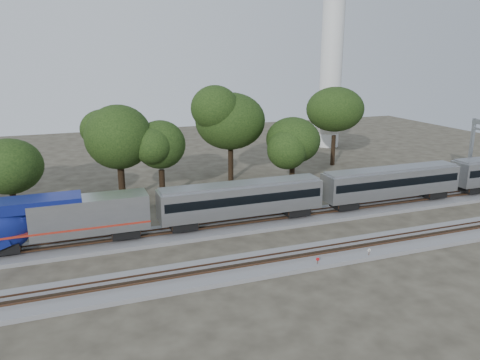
{
  "coord_description": "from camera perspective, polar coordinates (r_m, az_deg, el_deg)",
  "views": [
    {
      "loc": [
        -13.34,
        -39.73,
        18.69
      ],
      "look_at": [
        3.21,
        5.0,
        5.71
      ],
      "focal_mm": 35.0,
      "sensor_mm": 36.0,
      "label": 1
    }
  ],
  "objects": [
    {
      "name": "switch_stand_white",
      "position": [
        45.82,
        15.45,
        -8.5
      ],
      "size": [
        0.34,
        0.06,
        1.07
      ],
      "rotation": [
        0.0,
        0.0,
        -0.04
      ],
      "color": "#512D19",
      "rests_on": "ground"
    },
    {
      "name": "tree_7",
      "position": [
        80.79,
        11.53,
        8.43
      ],
      "size": [
        9.73,
        9.73,
        13.71
      ],
      "color": "black",
      "rests_on": "ground"
    },
    {
      "name": "track_near",
      "position": [
        42.38,
        0.15,
        -10.63
      ],
      "size": [
        160.0,
        5.0,
        0.73
      ],
      "color": "slate",
      "rests_on": "ground"
    },
    {
      "name": "switch_lever",
      "position": [
        44.7,
        11.16,
        -9.59
      ],
      "size": [
        0.51,
        0.32,
        0.3
      ],
      "primitive_type": "cube",
      "rotation": [
        0.0,
        0.0,
        -0.03
      ],
      "color": "#512D19",
      "rests_on": "ground"
    },
    {
      "name": "tree_2",
      "position": [
        56.99,
        -26.33,
        1.47
      ],
      "size": [
        6.83,
        6.83,
        9.63
      ],
      "color": "black",
      "rests_on": "ground"
    },
    {
      "name": "tree_3",
      "position": [
        60.92,
        -14.58,
        5.08
      ],
      "size": [
        8.63,
        8.63,
        12.16
      ],
      "color": "black",
      "rests_on": "ground"
    },
    {
      "name": "tree_4",
      "position": [
        61.25,
        -9.68,
        4.25
      ],
      "size": [
        7.4,
        7.4,
        10.43
      ],
      "color": "black",
      "rests_on": "ground"
    },
    {
      "name": "track_far",
      "position": [
        51.1,
        -3.79,
        -6.02
      ],
      "size": [
        160.0,
        5.0,
        0.73
      ],
      "color": "slate",
      "rests_on": "ground"
    },
    {
      "name": "tree_5",
      "position": [
        69.15,
        -1.17,
        7.17
      ],
      "size": [
        9.17,
        9.17,
        12.93
      ],
      "color": "black",
      "rests_on": "ground"
    },
    {
      "name": "tree_6",
      "position": [
        67.06,
        6.48,
        4.83
      ],
      "size": [
        6.84,
        6.84,
        9.65
      ],
      "color": "black",
      "rests_on": "ground"
    },
    {
      "name": "switch_stand_red",
      "position": [
        43.12,
        9.44,
        -9.75
      ],
      "size": [
        0.32,
        0.08,
        0.99
      ],
      "rotation": [
        0.0,
        0.0,
        -0.16
      ],
      "color": "#512D19",
      "rests_on": "ground"
    },
    {
      "name": "ground",
      "position": [
        45.89,
        -1.61,
        -8.81
      ],
      "size": [
        160.0,
        160.0,
        0.0
      ],
      "primitive_type": "plane",
      "color": "#383328",
      "rests_on": "ground"
    }
  ]
}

